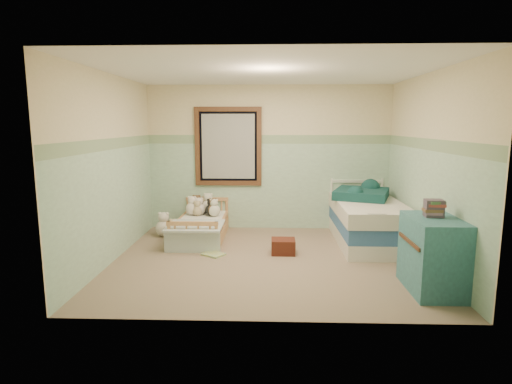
{
  "coord_description": "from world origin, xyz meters",
  "views": [
    {
      "loc": [
        0.03,
        -5.46,
        1.83
      ],
      "look_at": [
        -0.17,
        0.35,
        0.88
      ],
      "focal_mm": 29.18,
      "sensor_mm": 36.0,
      "label": 1
    }
  ],
  "objects_px": {
    "red_pillow": "(283,246)",
    "floor_book": "(213,254)",
    "toddler_bed_frame": "(201,233)",
    "twin_bed_frame": "(367,236)",
    "plush_floor_tan": "(174,233)",
    "plush_floor_cream": "(164,228)",
    "dresser": "(433,255)"
  },
  "relations": [
    {
      "from": "twin_bed_frame",
      "to": "plush_floor_tan",
      "type": "bearing_deg",
      "value": 178.94
    },
    {
      "from": "plush_floor_tan",
      "to": "twin_bed_frame",
      "type": "relative_size",
      "value": 0.13
    },
    {
      "from": "plush_floor_cream",
      "to": "red_pillow",
      "type": "bearing_deg",
      "value": -24.08
    },
    {
      "from": "plush_floor_cream",
      "to": "twin_bed_frame",
      "type": "bearing_deg",
      "value": -5.05
    },
    {
      "from": "dresser",
      "to": "floor_book",
      "type": "height_order",
      "value": "dresser"
    },
    {
      "from": "dresser",
      "to": "floor_book",
      "type": "bearing_deg",
      "value": 155.82
    },
    {
      "from": "red_pillow",
      "to": "dresser",
      "type": "bearing_deg",
      "value": -38.6
    },
    {
      "from": "red_pillow",
      "to": "floor_book",
      "type": "bearing_deg",
      "value": -173.31
    },
    {
      "from": "plush_floor_cream",
      "to": "dresser",
      "type": "bearing_deg",
      "value": -31.21
    },
    {
      "from": "plush_floor_cream",
      "to": "floor_book",
      "type": "xyz_separation_m",
      "value": [
        0.95,
        -0.99,
        -0.12
      ]
    },
    {
      "from": "plush_floor_cream",
      "to": "floor_book",
      "type": "height_order",
      "value": "plush_floor_cream"
    },
    {
      "from": "twin_bed_frame",
      "to": "dresser",
      "type": "bearing_deg",
      "value": -81.41
    },
    {
      "from": "toddler_bed_frame",
      "to": "twin_bed_frame",
      "type": "height_order",
      "value": "twin_bed_frame"
    },
    {
      "from": "plush_floor_cream",
      "to": "twin_bed_frame",
      "type": "relative_size",
      "value": 0.15
    },
    {
      "from": "plush_floor_tan",
      "to": "twin_bed_frame",
      "type": "bearing_deg",
      "value": -1.06
    },
    {
      "from": "twin_bed_frame",
      "to": "dresser",
      "type": "xyz_separation_m",
      "value": [
        0.28,
        -1.86,
        0.3
      ]
    },
    {
      "from": "plush_floor_tan",
      "to": "toddler_bed_frame",
      "type": "bearing_deg",
      "value": 16.44
    },
    {
      "from": "toddler_bed_frame",
      "to": "plush_floor_cream",
      "type": "height_order",
      "value": "plush_floor_cream"
    },
    {
      "from": "toddler_bed_frame",
      "to": "plush_floor_cream",
      "type": "bearing_deg",
      "value": 169.96
    },
    {
      "from": "plush_floor_cream",
      "to": "twin_bed_frame",
      "type": "height_order",
      "value": "plush_floor_cream"
    },
    {
      "from": "dresser",
      "to": "plush_floor_tan",
      "type": "bearing_deg",
      "value": 150.02
    },
    {
      "from": "plush_floor_tan",
      "to": "red_pillow",
      "type": "distance_m",
      "value": 1.83
    },
    {
      "from": "twin_bed_frame",
      "to": "red_pillow",
      "type": "bearing_deg",
      "value": -156.37
    },
    {
      "from": "toddler_bed_frame",
      "to": "twin_bed_frame",
      "type": "bearing_deg",
      "value": -3.84
    },
    {
      "from": "toddler_bed_frame",
      "to": "plush_floor_tan",
      "type": "relative_size",
      "value": 6.36
    },
    {
      "from": "red_pillow",
      "to": "floor_book",
      "type": "relative_size",
      "value": 1.16
    },
    {
      "from": "plush_floor_tan",
      "to": "red_pillow",
      "type": "bearing_deg",
      "value": -20.3
    },
    {
      "from": "toddler_bed_frame",
      "to": "dresser",
      "type": "xyz_separation_m",
      "value": [
        2.92,
        -2.04,
        0.32
      ]
    },
    {
      "from": "twin_bed_frame",
      "to": "dresser",
      "type": "distance_m",
      "value": 1.91
    },
    {
      "from": "red_pillow",
      "to": "floor_book",
      "type": "distance_m",
      "value": 1.0
    },
    {
      "from": "red_pillow",
      "to": "floor_book",
      "type": "height_order",
      "value": "red_pillow"
    },
    {
      "from": "red_pillow",
      "to": "plush_floor_cream",
      "type": "bearing_deg",
      "value": 155.92
    }
  ]
}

